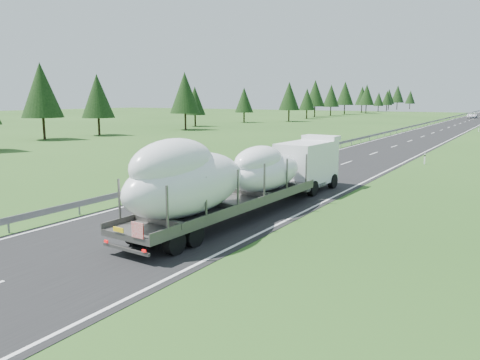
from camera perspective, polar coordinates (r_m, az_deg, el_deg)
The scene contains 6 objects.
ground at distance 22.67m, azimuth -10.41°, elevation -5.95°, with size 400.00×400.00×0.00m, color #244818.
road_surface at distance 117.13m, azimuth 24.79°, elevation 6.09°, with size 10.00×400.00×0.02m, color black.
guardrail at distance 117.83m, azimuth 22.25°, elevation 6.57°, with size 0.10×400.00×0.76m.
tree_line_left at distance 143.23m, azimuth 7.65°, elevation 10.20°, with size 14.92×285.02×12.36m.
boat_truck at distance 24.22m, azimuth 0.26°, elevation 0.77°, with size 3.18×19.24×4.50m.
distant_van at distance 159.71m, azimuth 26.45°, elevation 7.06°, with size 2.70×5.86×1.63m, color white.
Camera 1 is at (14.80, -16.03, 6.18)m, focal length 35.00 mm.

